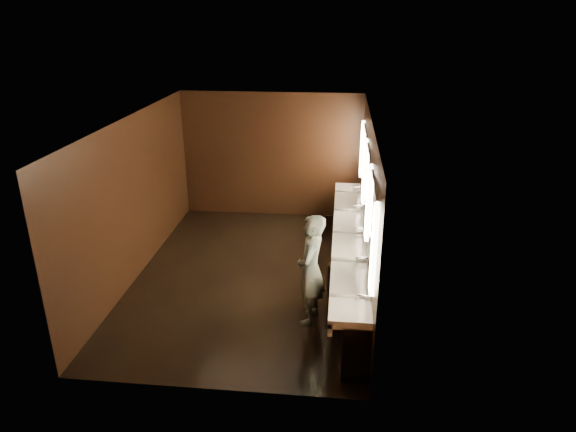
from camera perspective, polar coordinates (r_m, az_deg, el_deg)
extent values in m
plane|color=black|center=(9.31, -4.20, -6.55)|extent=(6.00, 6.00, 0.00)
cube|color=#2D2D2B|center=(8.34, -4.73, 10.60)|extent=(4.00, 6.00, 0.02)
cube|color=black|center=(11.55, -1.83, 6.73)|extent=(4.00, 0.02, 2.80)
cube|color=black|center=(6.08, -9.45, -8.34)|extent=(4.00, 0.02, 2.80)
cube|color=black|center=(9.29, -16.69, 1.94)|extent=(0.02, 6.00, 2.80)
cube|color=black|center=(8.61, 8.77, 1.06)|extent=(0.02, 6.00, 2.80)
cube|color=black|center=(9.00, 7.26, -4.82)|extent=(0.36, 5.40, 0.81)
cube|color=white|center=(8.81, 6.78, -2.22)|extent=(0.55, 5.40, 0.12)
cube|color=white|center=(8.84, 5.17, -2.63)|extent=(0.06, 5.40, 0.18)
cylinder|color=silver|center=(6.79, 8.52, -8.79)|extent=(0.18, 0.04, 0.04)
cylinder|color=silver|center=(7.76, 8.24, -4.64)|extent=(0.18, 0.04, 0.04)
cylinder|color=silver|center=(8.76, 8.03, -1.43)|extent=(0.18, 0.04, 0.04)
cylinder|color=silver|center=(9.78, 7.86, 1.12)|extent=(0.18, 0.04, 0.04)
cylinder|color=silver|center=(10.81, 7.72, 3.19)|extent=(0.18, 0.04, 0.04)
cube|color=#FFE6B9|center=(6.26, 9.52, -3.75)|extent=(0.06, 0.22, 1.15)
cube|color=white|center=(6.99, 9.31, -0.92)|extent=(0.03, 1.32, 1.15)
cube|color=#FFE6B9|center=(7.74, 8.92, 1.38)|extent=(0.06, 0.23, 1.15)
cube|color=white|center=(8.49, 8.80, 3.27)|extent=(0.03, 1.32, 1.15)
cube|color=#FFE6B9|center=(9.25, 8.52, 4.85)|extent=(0.06, 0.23, 1.15)
cube|color=white|center=(10.02, 8.45, 6.19)|extent=(0.03, 1.32, 1.15)
cube|color=#FFE6B9|center=(10.79, 8.22, 7.34)|extent=(0.06, 0.22, 1.15)
imported|color=#87B3C9|center=(7.64, 2.56, -5.97)|extent=(0.50, 0.68, 1.72)
cylinder|color=black|center=(8.58, 5.62, -7.11)|extent=(0.46, 0.46, 0.56)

